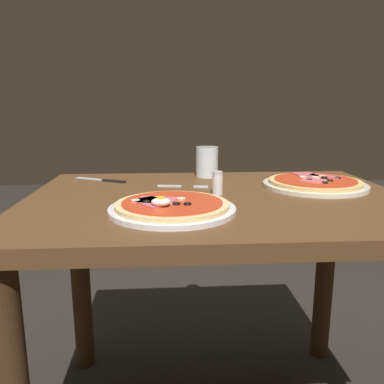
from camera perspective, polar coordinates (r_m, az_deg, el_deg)
name	(u,v)px	position (r m, az deg, el deg)	size (l,w,h in m)	color
dining_table	(217,240)	(1.14, 3.73, -6.99)	(1.07, 0.78, 0.75)	brown
pizza_foreground	(172,207)	(0.93, -2.97, -2.19)	(0.30, 0.30, 0.05)	white
pizza_across_left	(315,183)	(1.27, 17.47, 1.22)	(0.32, 0.32, 0.03)	silver
water_glass_near	(208,164)	(1.39, 2.36, 4.11)	(0.08, 0.08, 0.11)	silver
fork	(179,186)	(1.22, -1.95, 0.85)	(0.16, 0.04, 0.00)	silver
knife	(104,180)	(1.35, -12.72, 1.70)	(0.18, 0.11, 0.01)	silver
salt_shaker	(216,183)	(1.11, 3.52, 1.28)	(0.03, 0.03, 0.07)	white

